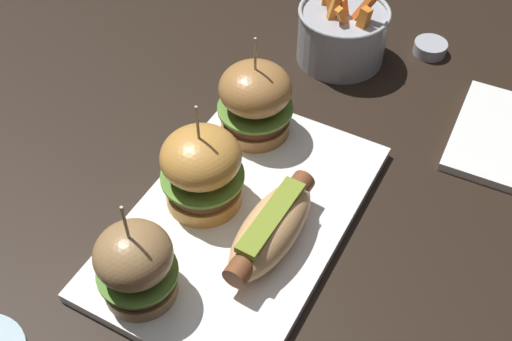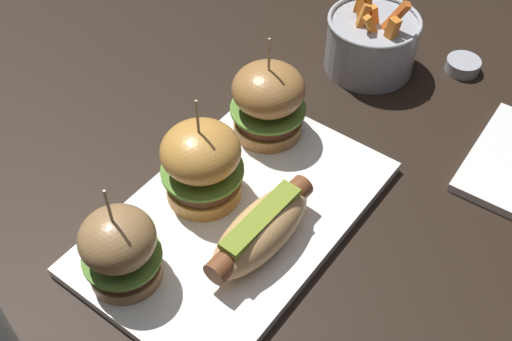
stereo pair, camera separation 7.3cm
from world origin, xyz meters
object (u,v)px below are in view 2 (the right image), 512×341
slider_center (201,164)px  platter_main (237,216)px  sauce_ramekin (463,65)px  hot_dog (261,229)px  slider_right (268,100)px  fries_bucket (371,42)px  slider_left (120,249)px

slider_center → platter_main: bearing=-87.7°
sauce_ramekin → platter_main: bearing=167.6°
slider_center → sauce_ramekin: slider_center is taller
hot_dog → slider_right: slider_right is taller
sauce_ramekin → slider_right: bearing=153.0°
slider_center → sauce_ramekin: (0.42, -0.14, -0.06)m
fries_bucket → platter_main: bearing=-176.1°
platter_main → slider_right: bearing=21.8°
platter_main → slider_center: slider_center is taller
slider_center → slider_right: bearing=1.6°
hot_dog → fries_bucket: (0.36, 0.07, 0.00)m
slider_center → slider_right: 0.14m
fries_bucket → sauce_ramekin: bearing=-56.9°
slider_left → slider_right: 0.27m
hot_dog → fries_bucket: size_ratio=1.19×
hot_dog → slider_center: slider_center is taller
hot_dog → sauce_ramekin: bearing=-5.6°
slider_left → fries_bucket: (0.48, -0.02, -0.02)m
hot_dog → slider_left: size_ratio=1.15×
hot_dog → slider_right: size_ratio=1.10×
hot_dog → fries_bucket: bearing=11.3°
platter_main → hot_dog: hot_dog is taller
fries_bucket → slider_left: bearing=177.8°
hot_dog → slider_center: 0.10m
hot_dog → slider_center: (0.02, 0.10, 0.02)m
slider_right → sauce_ramekin: bearing=-27.0°
slider_right → fries_bucket: (0.21, -0.03, -0.02)m
hot_dog → sauce_ramekin: (0.44, -0.04, -0.03)m
slider_center → hot_dog: bearing=-100.2°
slider_left → slider_center: bearing=3.1°
fries_bucket → sauce_ramekin: fries_bucket is taller
fries_bucket → sauce_ramekin: 0.14m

